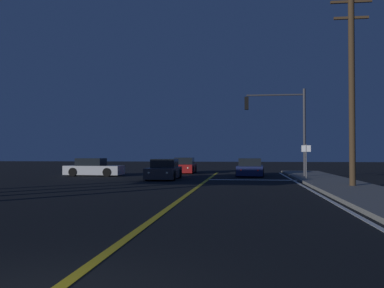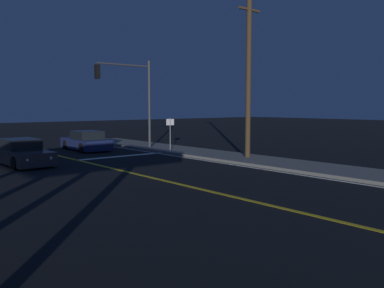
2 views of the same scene
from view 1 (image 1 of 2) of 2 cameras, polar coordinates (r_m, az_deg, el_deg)
sidewalk_right at (r=17.12m, az=24.01°, el=-6.67°), size 3.20×43.55×0.15m
lane_line_center at (r=16.57m, az=-1.02°, el=-7.20°), size 0.20×41.13×0.01m
lane_line_edge_right at (r=16.69m, az=17.87°, el=-7.10°), size 0.16×41.13×0.01m
stop_bar at (r=26.97m, az=8.21°, el=-4.90°), size 5.67×0.50×0.01m
car_lead_oncoming_navy at (r=31.65m, az=7.99°, el=-3.32°), size 2.14×4.73×1.34m
car_distant_tail_red at (r=35.90m, az=-1.08°, el=-3.09°), size 1.97×4.33×1.34m
car_far_approaching_charcoal at (r=27.67m, az=-3.83°, el=-3.62°), size 2.01×4.67×1.34m
car_following_oncoming_silver at (r=32.33m, az=-13.37°, el=-3.25°), size 4.37×1.93×1.34m
traffic_signal_near_right at (r=29.43m, az=12.39°, el=3.43°), size 4.17×0.28×6.16m
utility_pole_right at (r=21.87m, az=21.07°, el=7.70°), size 1.96×0.30×9.74m
street_sign_corner at (r=26.69m, az=15.39°, el=-1.64°), size 0.56×0.10×2.26m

